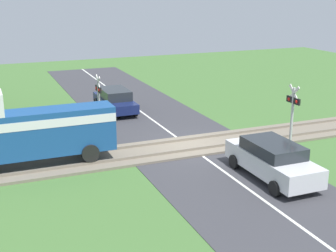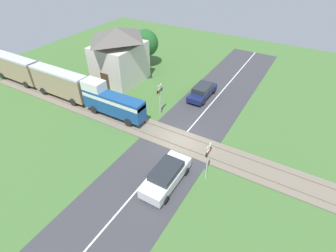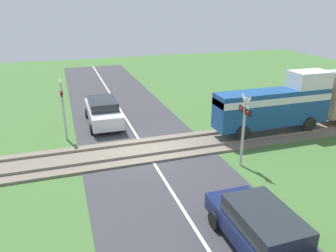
{
  "view_description": "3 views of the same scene",
  "coord_description": "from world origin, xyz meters",
  "px_view_note": "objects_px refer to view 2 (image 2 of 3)",
  "views": [
    {
      "loc": [
        -19.2,
        9.01,
        7.37
      ],
      "look_at": [
        0.0,
        1.14,
        1.2
      ],
      "focal_mm": 50.0,
      "sensor_mm": 36.0,
      "label": 1
    },
    {
      "loc": [
        -15.55,
        -7.97,
        14.59
      ],
      "look_at": [
        0.0,
        1.14,
        1.2
      ],
      "focal_mm": 28.0,
      "sensor_mm": 36.0,
      "label": 2
    },
    {
      "loc": [
        14.32,
        -3.58,
        6.91
      ],
      "look_at": [
        0.0,
        1.14,
        1.2
      ],
      "focal_mm": 35.0,
      "sensor_mm": 36.0,
      "label": 3
    }
  ],
  "objects_px": {
    "train": "(57,82)",
    "car_far_side": "(202,91)",
    "crossing_signal_west_approach": "(208,157)",
    "car_near_crossing": "(166,175)",
    "station_building": "(119,56)",
    "pedestrian_by_station": "(92,87)",
    "crossing_signal_east_approach": "(160,95)"
  },
  "relations": [
    {
      "from": "car_near_crossing",
      "to": "pedestrian_by_station",
      "type": "relative_size",
      "value": 2.97
    },
    {
      "from": "car_far_side",
      "to": "pedestrian_by_station",
      "type": "relative_size",
      "value": 2.91
    },
    {
      "from": "station_building",
      "to": "pedestrian_by_station",
      "type": "distance_m",
      "value": 4.66
    },
    {
      "from": "crossing_signal_west_approach",
      "to": "station_building",
      "type": "xyz_separation_m",
      "value": [
        9.34,
        15.17,
        0.99
      ]
    },
    {
      "from": "train",
      "to": "car_near_crossing",
      "type": "bearing_deg",
      "value": -106.04
    },
    {
      "from": "station_building",
      "to": "crossing_signal_west_approach",
      "type": "bearing_deg",
      "value": -121.62
    },
    {
      "from": "car_far_side",
      "to": "station_building",
      "type": "xyz_separation_m",
      "value": [
        -1.31,
        10.06,
        2.34
      ]
    },
    {
      "from": "car_far_side",
      "to": "crossing_signal_west_approach",
      "type": "height_order",
      "value": "crossing_signal_west_approach"
    },
    {
      "from": "car_near_crossing",
      "to": "crossing_signal_east_approach",
      "type": "relative_size",
      "value": 1.39
    },
    {
      "from": "car_near_crossing",
      "to": "car_far_side",
      "type": "height_order",
      "value": "car_near_crossing"
    },
    {
      "from": "crossing_signal_west_approach",
      "to": "pedestrian_by_station",
      "type": "distance_m",
      "value": 17.16
    },
    {
      "from": "train",
      "to": "station_building",
      "type": "relative_size",
      "value": 3.39
    },
    {
      "from": "train",
      "to": "pedestrian_by_station",
      "type": "distance_m",
      "value": 3.66
    },
    {
      "from": "train",
      "to": "car_far_side",
      "type": "height_order",
      "value": "train"
    },
    {
      "from": "car_near_crossing",
      "to": "car_far_side",
      "type": "xyz_separation_m",
      "value": [
        12.51,
        2.88,
        -0.06
      ]
    },
    {
      "from": "car_far_side",
      "to": "station_building",
      "type": "bearing_deg",
      "value": 97.41
    },
    {
      "from": "car_near_crossing",
      "to": "pedestrian_by_station",
      "type": "height_order",
      "value": "pedestrian_by_station"
    },
    {
      "from": "car_near_crossing",
      "to": "station_building",
      "type": "relative_size",
      "value": 0.72
    },
    {
      "from": "car_near_crossing",
      "to": "pedestrian_by_station",
      "type": "xyz_separation_m",
      "value": [
        7.33,
        13.97,
        -0.1
      ]
    },
    {
      "from": "car_far_side",
      "to": "car_near_crossing",
      "type": "bearing_deg",
      "value": -167.04
    },
    {
      "from": "car_far_side",
      "to": "station_building",
      "type": "relative_size",
      "value": 0.71
    },
    {
      "from": "car_far_side",
      "to": "crossing_signal_west_approach",
      "type": "distance_m",
      "value": 11.89
    },
    {
      "from": "station_building",
      "to": "car_far_side",
      "type": "bearing_deg",
      "value": -82.59
    },
    {
      "from": "car_near_crossing",
      "to": "crossing_signal_west_approach",
      "type": "relative_size",
      "value": 1.39
    },
    {
      "from": "train",
      "to": "car_near_crossing",
      "type": "relative_size",
      "value": 4.7
    },
    {
      "from": "car_far_side",
      "to": "crossing_signal_west_approach",
      "type": "xyz_separation_m",
      "value": [
        -10.65,
        -5.12,
        1.35
      ]
    },
    {
      "from": "crossing_signal_east_approach",
      "to": "station_building",
      "type": "bearing_deg",
      "value": 64.22
    },
    {
      "from": "train",
      "to": "car_near_crossing",
      "type": "xyz_separation_m",
      "value": [
        -4.64,
        -16.15,
        -1.08
      ]
    },
    {
      "from": "car_far_side",
      "to": "crossing_signal_east_approach",
      "type": "xyz_separation_m",
      "value": [
        -5.08,
        2.24,
        1.35
      ]
    },
    {
      "from": "train",
      "to": "pedestrian_by_station",
      "type": "bearing_deg",
      "value": -38.97
    },
    {
      "from": "car_near_crossing",
      "to": "station_building",
      "type": "height_order",
      "value": "station_building"
    },
    {
      "from": "station_building",
      "to": "pedestrian_by_station",
      "type": "relative_size",
      "value": 4.12
    }
  ]
}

